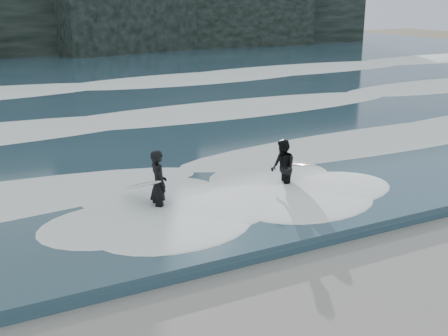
{
  "coord_description": "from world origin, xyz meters",
  "views": [
    {
      "loc": [
        -6.27,
        -5.64,
        5.16
      ],
      "look_at": [
        -0.1,
        6.19,
        1.0
      ],
      "focal_mm": 45.0,
      "sensor_mm": 36.0,
      "label": 1
    }
  ],
  "objects": [
    {
      "name": "surfer_left",
      "position": [
        -1.92,
        6.22,
        0.84
      ],
      "size": [
        0.94,
        1.97,
        1.67
      ],
      "color": "black",
      "rests_on": "ground"
    },
    {
      "name": "foam_near",
      "position": [
        0.0,
        9.0,
        0.4
      ],
      "size": [
        60.0,
        3.2,
        0.2
      ],
      "primitive_type": "ellipsoid",
      "color": "white",
      "rests_on": "sea"
    },
    {
      "name": "foam_mid",
      "position": [
        0.0,
        16.0,
        0.42
      ],
      "size": [
        60.0,
        4.0,
        0.24
      ],
      "primitive_type": "ellipsoid",
      "color": "white",
      "rests_on": "sea"
    },
    {
      "name": "ground",
      "position": [
        0.0,
        0.0,
        0.0
      ],
      "size": [
        120.0,
        120.0,
        0.0
      ],
      "primitive_type": "plane",
      "color": "olive",
      "rests_on": "ground"
    },
    {
      "name": "foam_far",
      "position": [
        0.0,
        25.0,
        0.45
      ],
      "size": [
        60.0,
        4.8,
        0.3
      ],
      "primitive_type": "ellipsoid",
      "color": "white",
      "rests_on": "sea"
    },
    {
      "name": "sea",
      "position": [
        0.0,
        29.0,
        0.15
      ],
      "size": [
        90.0,
        52.0,
        0.3
      ],
      "primitive_type": "cube",
      "color": "#274151",
      "rests_on": "ground"
    },
    {
      "name": "surfer_right",
      "position": [
        1.69,
        6.16,
        0.77
      ],
      "size": [
        1.23,
        2.02,
        1.52
      ],
      "color": "black",
      "rests_on": "ground"
    }
  ]
}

